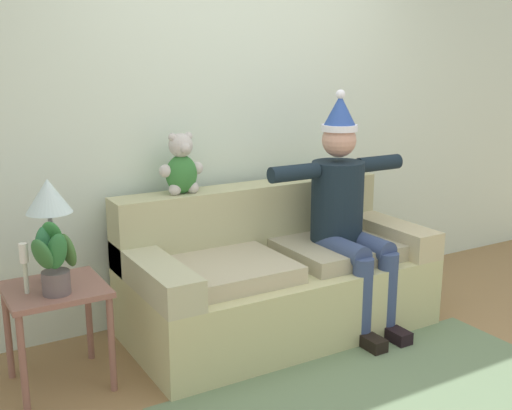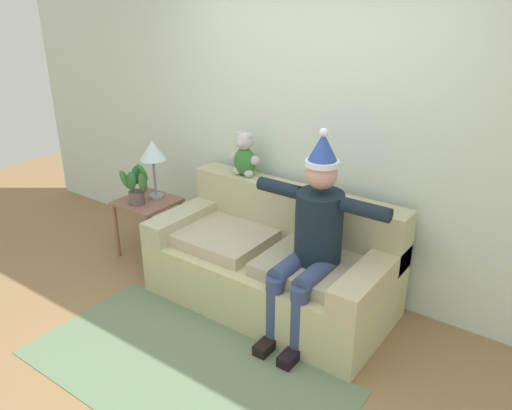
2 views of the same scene
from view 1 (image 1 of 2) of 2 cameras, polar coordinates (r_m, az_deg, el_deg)
name	(u,v)px [view 1 (image 1 of 2)]	position (r m, az deg, el deg)	size (l,w,h in m)	color
ground_plane	(377,395)	(3.47, 10.97, -16.65)	(10.00, 10.00, 0.00)	olive
back_wall	(233,112)	(4.30, -2.08, 8.43)	(7.00, 0.10, 2.70)	silver
couch	(275,276)	(4.06, 1.73, -6.50)	(1.91, 0.94, 0.89)	#BDBB87
person_seated	(346,209)	(4.04, 8.21, -0.37)	(1.02, 0.77, 1.52)	black
teddy_bear	(181,166)	(3.89, -6.80, 3.52)	(0.29, 0.17, 0.38)	#327535
side_table	(56,303)	(3.48, -17.75, -8.51)	(0.50, 0.48, 0.56)	#895C51
table_lamp	(49,201)	(3.42, -18.36, 0.34)	(0.24, 0.24, 0.55)	gray
potted_plant	(54,258)	(3.29, -17.94, -4.61)	(0.28, 0.27, 0.38)	#5E5254
candle_tall	(24,261)	(3.35, -20.34, -4.82)	(0.04, 0.04, 0.26)	beige
area_rug	(386,401)	(3.43, 11.78, -17.06)	(2.21, 1.13, 0.01)	#667E5C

